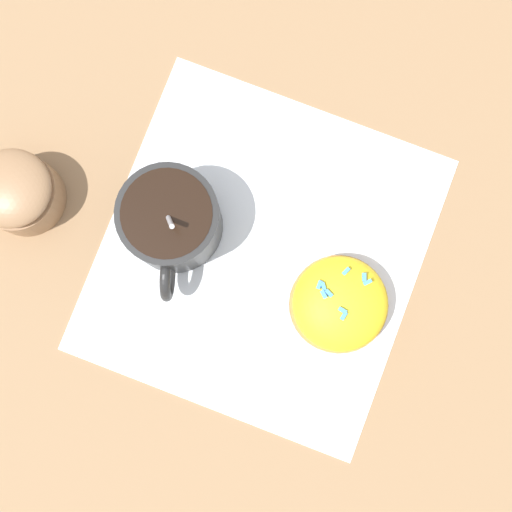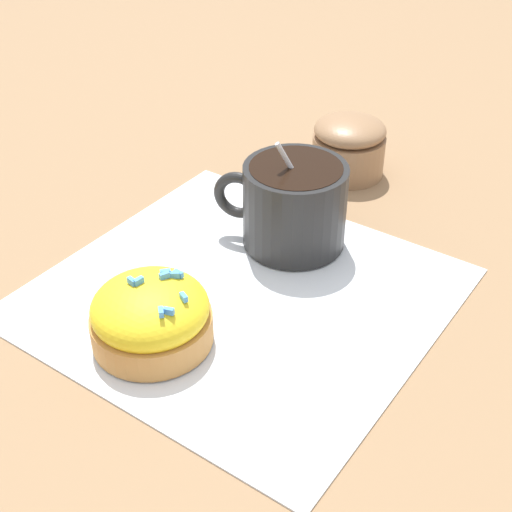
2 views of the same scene
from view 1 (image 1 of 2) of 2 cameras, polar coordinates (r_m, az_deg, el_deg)
name	(u,v)px [view 1 (image 1 of 2)]	position (r m, az deg, el deg)	size (l,w,h in m)	color
ground_plane	(261,254)	(0.64, 0.41, 0.14)	(3.00, 3.00, 0.00)	#93704C
paper_napkin	(261,254)	(0.64, 0.41, 0.16)	(0.29, 0.30, 0.00)	white
coffee_cup	(171,221)	(0.60, -6.82, 2.78)	(0.08, 0.11, 0.09)	black
frosted_pastry	(339,304)	(0.61, 6.68, -3.83)	(0.08, 0.08, 0.05)	#C18442
sugar_bowl	(18,192)	(0.65, -18.54, 4.87)	(0.07, 0.07, 0.06)	#99704C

